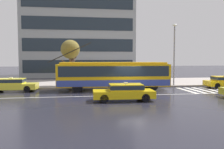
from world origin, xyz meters
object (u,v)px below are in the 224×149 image
pedestrian_at_shelter (142,72)px  pedestrian_approaching_curb (137,71)px  pedestrian_walking_past (84,73)px  street_tree_bare (70,50)px  taxi_oncoming_near (124,91)px  bus_shelter (89,69)px  trolleybus (113,75)px  pedestrian_waiting_by_pole (109,71)px  street_lamp (174,49)px  taxi_queued_behind_bus (12,84)px

pedestrian_at_shelter → pedestrian_approaching_curb: bearing=102.0°
pedestrian_walking_past → street_tree_bare: size_ratio=0.37×
taxi_oncoming_near → bus_shelter: size_ratio=1.09×
trolleybus → taxi_oncoming_near: (-0.12, -6.17, -0.86)m
pedestrian_approaching_curb → street_tree_bare: size_ratio=0.37×
pedestrian_waiting_by_pole → pedestrian_at_shelter: bearing=-35.2°
pedestrian_walking_past → pedestrian_waiting_by_pole: pedestrian_waiting_by_pole is taller
bus_shelter → street_lamp: (9.73, -1.44, 2.21)m
bus_shelter → street_lamp: 10.08m
taxi_queued_behind_bus → pedestrian_approaching_curb: 13.63m
trolleybus → pedestrian_approaching_curb: size_ratio=6.23×
bus_shelter → street_tree_bare: size_ratio=0.82×
taxi_queued_behind_bus → pedestrian_walking_past: (6.93, 1.80, 0.98)m
pedestrian_waiting_by_pole → street_lamp: 8.08m
trolleybus → pedestrian_waiting_by_pole: (0.12, 4.61, 0.13)m
taxi_queued_behind_bus → bus_shelter: bus_shelter is taller
taxi_queued_behind_bus → pedestrian_approaching_curb: size_ratio=2.38×
pedestrian_at_shelter → pedestrian_waiting_by_pole: size_ratio=1.00×
pedestrian_approaching_curb → street_lamp: bearing=-18.3°
pedestrian_approaching_curb → pedestrian_walking_past: pedestrian_approaching_curb is taller
taxi_oncoming_near → pedestrian_approaching_curb: bearing=70.3°
taxi_oncoming_near → trolleybus: bearing=88.9°
street_lamp → pedestrian_approaching_curb: bearing=161.7°
trolleybus → pedestrian_walking_past: size_ratio=6.30×
pedestrian_at_shelter → pedestrian_approaching_curb: pedestrian_at_shelter is taller
trolleybus → taxi_queued_behind_bus: (-9.89, 0.30, -0.86)m
taxi_oncoming_near → taxi_queued_behind_bus: bearing=146.5°
taxi_queued_behind_bus → street_lamp: (17.27, 1.84, 3.55)m
bus_shelter → pedestrian_approaching_curb: 5.69m
taxi_queued_behind_bus → pedestrian_at_shelter: bearing=7.8°
pedestrian_at_shelter → street_tree_bare: (-8.03, 1.62, 2.44)m
trolleybus → bus_shelter: (-2.35, 3.59, 0.48)m
bus_shelter → pedestrian_at_shelter: bearing=-13.6°
trolleybus → street_tree_bare: bearing=139.5°
pedestrian_at_shelter → street_tree_bare: size_ratio=0.39×
pedestrian_approaching_curb → pedestrian_walking_past: bearing=-167.6°
pedestrian_at_shelter → pedestrian_approaching_curb: (-0.28, 1.33, -0.05)m
pedestrian_at_shelter → pedestrian_waiting_by_pole: 4.27m
taxi_oncoming_near → pedestrian_waiting_by_pole: (0.24, 10.78, 0.99)m
street_tree_bare → pedestrian_walking_past: bearing=-48.9°
bus_shelter → pedestrian_waiting_by_pole: 2.70m
pedestrian_approaching_curb → street_tree_bare: 8.14m
taxi_queued_behind_bus → pedestrian_approaching_curb: (13.21, 3.18, 0.98)m
taxi_queued_behind_bus → pedestrian_at_shelter: pedestrian_at_shelter is taller
pedestrian_waiting_by_pole → pedestrian_approaching_curb: bearing=-19.4°
pedestrian_at_shelter → pedestrian_approaching_curb: size_ratio=1.03×
street_lamp → street_tree_bare: size_ratio=1.35×
taxi_oncoming_near → street_lamp: bearing=47.9°
pedestrian_approaching_curb → street_tree_bare: (-7.74, 0.29, 2.49)m
trolleybus → pedestrian_at_shelter: trolleybus is taller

